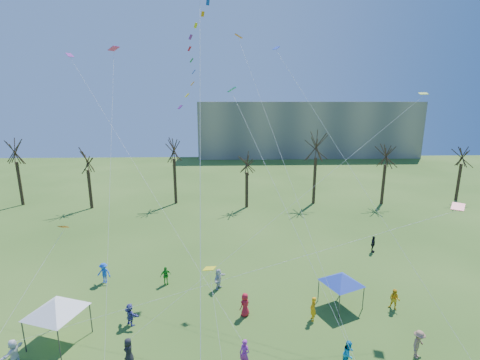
{
  "coord_description": "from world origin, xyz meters",
  "views": [
    {
      "loc": [
        -0.27,
        -12.4,
        15.11
      ],
      "look_at": [
        0.37,
        5.0,
        11.0
      ],
      "focal_mm": 25.0,
      "sensor_mm": 36.0,
      "label": 1
    }
  ],
  "objects_px": {
    "big_box_kite": "(200,46)",
    "canopy_tent_blue": "(342,278)",
    "distant_building": "(306,129)",
    "canopy_tent_white": "(56,306)"
  },
  "relations": [
    {
      "from": "big_box_kite",
      "to": "canopy_tent_blue",
      "type": "height_order",
      "value": "big_box_kite"
    },
    {
      "from": "distant_building",
      "to": "canopy_tent_white",
      "type": "relative_size",
      "value": 15.37
    },
    {
      "from": "distant_building",
      "to": "canopy_tent_blue",
      "type": "bearing_deg",
      "value": -100.87
    },
    {
      "from": "canopy_tent_white",
      "to": "distant_building",
      "type": "bearing_deg",
      "value": 66.26
    },
    {
      "from": "canopy_tent_white",
      "to": "canopy_tent_blue",
      "type": "distance_m",
      "value": 19.58
    },
    {
      "from": "big_box_kite",
      "to": "distant_building",
      "type": "bearing_deg",
      "value": 71.98
    },
    {
      "from": "distant_building",
      "to": "canopy_tent_white",
      "type": "xyz_separation_m",
      "value": [
        -33.16,
        -75.4,
        -4.89
      ]
    },
    {
      "from": "big_box_kite",
      "to": "canopy_tent_white",
      "type": "bearing_deg",
      "value": -167.36
    },
    {
      "from": "big_box_kite",
      "to": "canopy_tent_white",
      "type": "distance_m",
      "value": 18.34
    },
    {
      "from": "big_box_kite",
      "to": "canopy_tent_blue",
      "type": "xyz_separation_m",
      "value": [
        9.99,
        1.16,
        -16.02
      ]
    }
  ]
}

